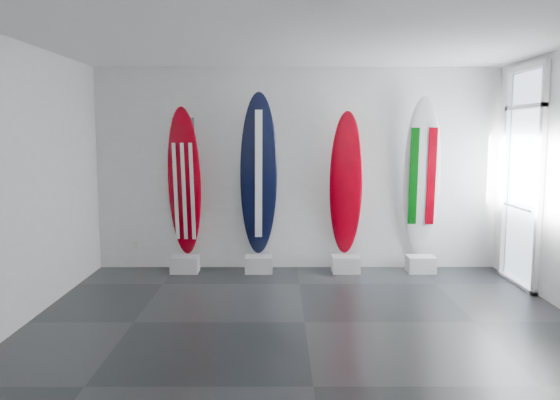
{
  "coord_description": "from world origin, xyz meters",
  "views": [
    {
      "loc": [
        -0.28,
        -5.82,
        2.04
      ],
      "look_at": [
        -0.26,
        1.4,
        1.17
      ],
      "focal_mm": 35.73,
      "sensor_mm": 36.0,
      "label": 1
    }
  ],
  "objects_px": {
    "surfboard_navy": "(259,175)",
    "surfboard_italy": "(422,177)",
    "surfboard_usa": "(184,182)",
    "surfboard_swiss": "(346,184)"
  },
  "relations": [
    {
      "from": "surfboard_navy",
      "to": "surfboard_swiss",
      "type": "distance_m",
      "value": 1.28
    },
    {
      "from": "surfboard_navy",
      "to": "surfboard_italy",
      "type": "bearing_deg",
      "value": -5.73
    },
    {
      "from": "surfboard_navy",
      "to": "surfboard_italy",
      "type": "relative_size",
      "value": 1.02
    },
    {
      "from": "surfboard_swiss",
      "to": "surfboard_italy",
      "type": "height_order",
      "value": "surfboard_italy"
    },
    {
      "from": "surfboard_navy",
      "to": "surfboard_italy",
      "type": "distance_m",
      "value": 2.38
    },
    {
      "from": "surfboard_usa",
      "to": "surfboard_italy",
      "type": "xyz_separation_m",
      "value": [
        3.47,
        0.0,
        0.08
      ]
    },
    {
      "from": "surfboard_italy",
      "to": "surfboard_usa",
      "type": "bearing_deg",
      "value": -173.58
    },
    {
      "from": "surfboard_swiss",
      "to": "surfboard_usa",
      "type": "bearing_deg",
      "value": -177.22
    },
    {
      "from": "surfboard_usa",
      "to": "surfboard_italy",
      "type": "height_order",
      "value": "surfboard_italy"
    },
    {
      "from": "surfboard_italy",
      "to": "surfboard_navy",
      "type": "bearing_deg",
      "value": -173.58
    }
  ]
}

